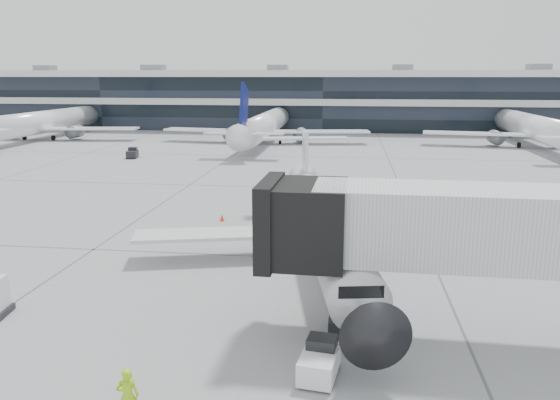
# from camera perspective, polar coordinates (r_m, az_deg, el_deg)

# --- Properties ---
(ground) EXTENTS (220.00, 220.00, 0.00)m
(ground) POSITION_cam_1_polar(r_m,az_deg,el_deg) (31.84, -2.44, -5.90)
(ground) COLOR gray
(ground) RESTS_ON ground
(terminal) EXTENTS (170.00, 22.00, 10.00)m
(terminal) POSITION_cam_1_polar(r_m,az_deg,el_deg) (111.94, 4.79, 10.15)
(terminal) COLOR black
(terminal) RESTS_ON ground
(bg_jet_left) EXTENTS (32.00, 40.00, 9.60)m
(bg_jet_left) POSITION_cam_1_polar(r_m,az_deg,el_deg) (98.99, -23.27, 5.90)
(bg_jet_left) COLOR white
(bg_jet_left) RESTS_ON ground
(bg_jet_center) EXTENTS (32.00, 40.00, 9.60)m
(bg_jet_center) POSITION_cam_1_polar(r_m,az_deg,el_deg) (86.32, -1.48, 6.06)
(bg_jet_center) COLOR white
(bg_jet_center) RESTS_ON ground
(bg_jet_right) EXTENTS (32.00, 40.00, 9.60)m
(bg_jet_right) POSITION_cam_1_polar(r_m,az_deg,el_deg) (89.42, 24.87, 5.11)
(bg_jet_right) COLOR white
(bg_jet_right) RESTS_ON ground
(regional_jet) EXTENTS (21.44, 26.74, 6.19)m
(regional_jet) POSITION_cam_1_polar(r_m,az_deg,el_deg) (31.23, 4.45, -2.25)
(regional_jet) COLOR silver
(regional_jet) RESTS_ON ground
(jet_bridge) EXTENTS (19.89, 4.41, 6.40)m
(jet_bridge) POSITION_cam_1_polar(r_m,az_deg,el_deg) (22.44, 26.83, -2.95)
(jet_bridge) COLOR #B2B4B7
(jet_bridge) RESTS_ON ground
(ramp_worker) EXTENTS (0.77, 0.62, 1.81)m
(ramp_worker) POSITION_cam_1_polar(r_m,az_deg,el_deg) (17.87, -15.62, -19.14)
(ramp_worker) COLOR #ADEA18
(ramp_worker) RESTS_ON ground
(baggage_tug) EXTENTS (1.46, 2.16, 1.28)m
(baggage_tug) POSITION_cam_1_polar(r_m,az_deg,el_deg) (19.76, 4.16, -16.44)
(baggage_tug) COLOR white
(baggage_tug) RESTS_ON ground
(traffic_cone) EXTENTS (0.37, 0.37, 0.50)m
(traffic_cone) POSITION_cam_1_polar(r_m,az_deg,el_deg) (39.54, -6.08, -1.85)
(traffic_cone) COLOR #E9400C
(traffic_cone) RESTS_ON ground
(far_tug) EXTENTS (1.59, 2.27, 1.32)m
(far_tug) POSITION_cam_1_polar(r_m,az_deg,el_deg) (72.09, -15.17, 4.74)
(far_tug) COLOR black
(far_tug) RESTS_ON ground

